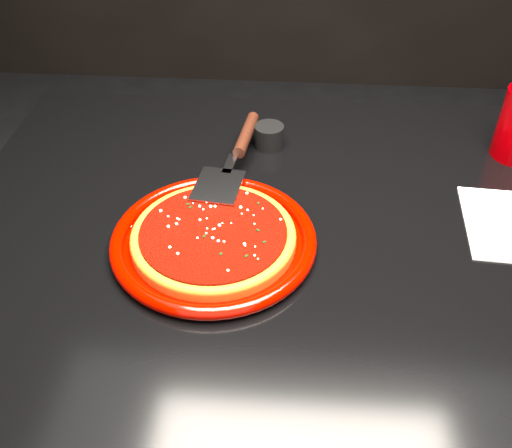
% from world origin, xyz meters
% --- Properties ---
extents(table, '(1.20, 0.80, 0.75)m').
position_xyz_m(table, '(0.00, 0.00, 0.38)').
color(table, black).
rests_on(table, floor).
extents(plate, '(0.33, 0.33, 0.02)m').
position_xyz_m(plate, '(-0.18, -0.06, 0.76)').
color(plate, '#7F0400').
rests_on(plate, table).
extents(pizza_crust, '(0.26, 0.26, 0.01)m').
position_xyz_m(pizza_crust, '(-0.18, -0.06, 0.76)').
color(pizza_crust, '#955014').
rests_on(pizza_crust, plate).
extents(pizza_crust_rim, '(0.26, 0.26, 0.02)m').
position_xyz_m(pizza_crust_rim, '(-0.18, -0.06, 0.77)').
color(pizza_crust_rim, '#955014').
rests_on(pizza_crust_rim, plate).
extents(pizza_sauce, '(0.23, 0.23, 0.01)m').
position_xyz_m(pizza_sauce, '(-0.18, -0.06, 0.78)').
color(pizza_sauce, '#6E0A03').
rests_on(pizza_sauce, plate).
extents(parmesan_dusting, '(0.21, 0.21, 0.01)m').
position_xyz_m(parmesan_dusting, '(-0.18, -0.06, 0.78)').
color(parmesan_dusting, beige).
rests_on(parmesan_dusting, plate).
extents(basil_flecks, '(0.19, 0.19, 0.00)m').
position_xyz_m(basil_flecks, '(-0.18, -0.06, 0.78)').
color(basil_flecks, black).
rests_on(basil_flecks, plate).
extents(pizza_server, '(0.12, 0.31, 0.02)m').
position_xyz_m(pizza_server, '(-0.17, 0.12, 0.79)').
color(pizza_server, '#B7B9BD').
rests_on(pizza_server, plate).
extents(ramekin, '(0.06, 0.06, 0.04)m').
position_xyz_m(ramekin, '(-0.11, 0.22, 0.77)').
color(ramekin, black).
rests_on(ramekin, table).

